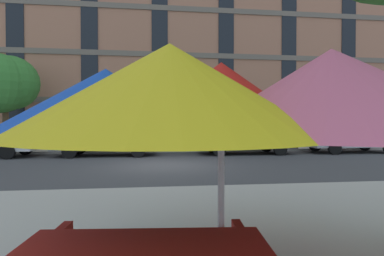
{
  "coord_description": "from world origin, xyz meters",
  "views": [
    {
      "loc": [
        -0.3,
        -11.6,
        1.65
      ],
      "look_at": [
        1.53,
        3.2,
        1.4
      ],
      "focal_mm": 27.65,
      "sensor_mm": 36.0,
      "label": 1
    }
  ],
  "objects_px": {
    "patio_umbrella": "(221,101)",
    "street_tree_middle": "(186,100)",
    "pickup_gray": "(103,135)",
    "pickup_black": "(249,135)",
    "pickup_silver": "(347,134)",
    "street_tree_left": "(3,83)"
  },
  "relations": [
    {
      "from": "patio_umbrella",
      "to": "street_tree_middle",
      "type": "bearing_deg",
      "value": 85.39
    },
    {
      "from": "pickup_gray",
      "to": "patio_umbrella",
      "type": "xyz_separation_m",
      "value": [
        3.23,
        -12.7,
        0.82
      ]
    },
    {
      "from": "pickup_black",
      "to": "pickup_silver",
      "type": "relative_size",
      "value": 1.0
    },
    {
      "from": "pickup_black",
      "to": "street_tree_middle",
      "type": "bearing_deg",
      "value": 139.12
    },
    {
      "from": "pickup_gray",
      "to": "patio_umbrella",
      "type": "distance_m",
      "value": 13.13
    },
    {
      "from": "pickup_gray",
      "to": "street_tree_left",
      "type": "bearing_deg",
      "value": 155.79
    },
    {
      "from": "street_tree_middle",
      "to": "patio_umbrella",
      "type": "bearing_deg",
      "value": -94.61
    },
    {
      "from": "pickup_black",
      "to": "pickup_silver",
      "type": "distance_m",
      "value": 5.66
    },
    {
      "from": "street_tree_left",
      "to": "patio_umbrella",
      "type": "relative_size",
      "value": 1.46
    },
    {
      "from": "pickup_black",
      "to": "street_tree_left",
      "type": "relative_size",
      "value": 0.92
    },
    {
      "from": "pickup_silver",
      "to": "patio_umbrella",
      "type": "height_order",
      "value": "pickup_silver"
    },
    {
      "from": "pickup_silver",
      "to": "patio_umbrella",
      "type": "distance_m",
      "value": 16.21
    },
    {
      "from": "street_tree_middle",
      "to": "patio_umbrella",
      "type": "xyz_separation_m",
      "value": [
        -1.24,
        -15.41,
        -1.21
      ]
    },
    {
      "from": "pickup_black",
      "to": "street_tree_middle",
      "type": "distance_m",
      "value": 4.61
    },
    {
      "from": "pickup_black",
      "to": "pickup_silver",
      "type": "xyz_separation_m",
      "value": [
        5.66,
        0.0,
        0.0
      ]
    },
    {
      "from": "pickup_black",
      "to": "patio_umbrella",
      "type": "bearing_deg",
      "value": -109.0
    },
    {
      "from": "pickup_black",
      "to": "pickup_silver",
      "type": "bearing_deg",
      "value": 0.0
    },
    {
      "from": "street_tree_left",
      "to": "patio_umbrella",
      "type": "distance_m",
      "value": 18.03
    },
    {
      "from": "street_tree_left",
      "to": "patio_umbrella",
      "type": "bearing_deg",
      "value": -59.16
    },
    {
      "from": "pickup_silver",
      "to": "patio_umbrella",
      "type": "xyz_separation_m",
      "value": [
        -10.04,
        -12.7,
        0.82
      ]
    },
    {
      "from": "pickup_gray",
      "to": "street_tree_middle",
      "type": "relative_size",
      "value": 1.19
    },
    {
      "from": "street_tree_middle",
      "to": "pickup_silver",
      "type": "bearing_deg",
      "value": -17.13
    }
  ]
}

